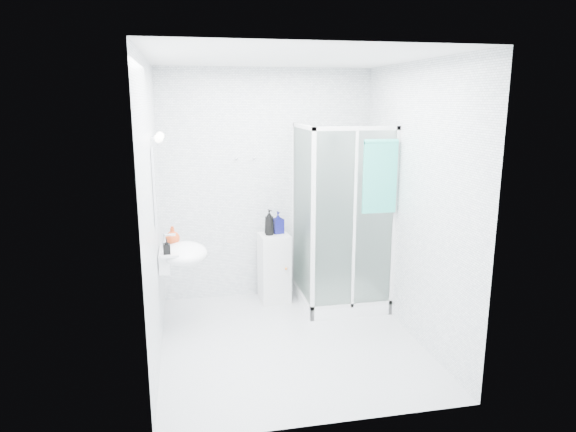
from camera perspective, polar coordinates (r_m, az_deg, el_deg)
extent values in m
cube|color=white|center=(4.61, 0.26, 0.85)|extent=(2.40, 2.60, 2.60)
cube|color=silver|center=(5.04, 0.24, -13.75)|extent=(2.40, 2.60, 0.01)
cube|color=white|center=(4.52, 0.27, 17.16)|extent=(2.40, 2.60, 0.01)
cube|color=white|center=(5.94, 5.74, -8.95)|extent=(0.90, 0.90, 0.12)
cube|color=silver|center=(5.41, 1.78, 9.89)|extent=(0.04, 0.90, 0.04)
cube|color=silver|center=(5.12, 7.65, 9.62)|extent=(0.90, 0.04, 0.04)
cube|color=silver|center=(5.14, 2.80, -1.33)|extent=(0.04, 0.04, 2.00)
cube|color=white|center=(5.54, 1.61, 0.13)|extent=(0.02, 0.82, 1.84)
cube|color=white|center=(5.24, 7.39, -0.69)|extent=(0.82, 0.02, 1.84)
cube|color=silver|center=(5.25, 7.35, -0.67)|extent=(0.03, 0.04, 1.84)
cylinder|color=silver|center=(5.96, 4.91, 4.03)|extent=(0.02, 0.02, 1.00)
cylinder|color=silver|center=(5.88, 5.08, 8.52)|extent=(0.09, 0.05, 0.09)
cylinder|color=silver|center=(6.06, 5.23, 1.28)|extent=(0.12, 0.04, 0.12)
cylinder|color=silver|center=(5.19, 10.68, 7.35)|extent=(0.03, 0.05, 0.03)
cube|color=white|center=(5.09, -13.51, -4.74)|extent=(0.10, 0.40, 0.18)
ellipsoid|color=white|center=(5.07, -11.51, -4.11)|extent=(0.46, 0.56, 0.20)
cube|color=white|center=(5.06, -12.89, -3.63)|extent=(0.16, 0.50, 0.02)
cylinder|color=silver|center=(5.04, -13.62, -2.79)|extent=(0.04, 0.04, 0.16)
cylinder|color=silver|center=(5.02, -13.09, -2.05)|extent=(0.12, 0.02, 0.02)
cube|color=white|center=(4.93, -14.49, 3.59)|extent=(0.02, 0.60, 0.70)
cylinder|color=silver|center=(4.72, -14.68, 8.33)|extent=(0.05, 0.04, 0.04)
sphere|color=white|center=(4.72, -14.19, 8.36)|extent=(0.08, 0.08, 0.08)
cylinder|color=silver|center=(5.04, -14.50, 8.60)|extent=(0.05, 0.04, 0.04)
sphere|color=white|center=(5.04, -14.04, 8.62)|extent=(0.08, 0.08, 0.08)
cylinder|color=silver|center=(5.74, -5.78, 6.40)|extent=(0.02, 0.04, 0.02)
sphere|color=silver|center=(5.72, -5.75, 6.37)|extent=(0.03, 0.03, 0.03)
cylinder|color=silver|center=(5.77, -3.79, 6.46)|extent=(0.02, 0.04, 0.02)
sphere|color=silver|center=(5.74, -3.76, 6.44)|extent=(0.03, 0.03, 0.03)
cube|color=silver|center=(5.85, -1.55, -5.77)|extent=(0.35, 0.35, 0.78)
cube|color=silver|center=(5.70, -1.28, -6.26)|extent=(0.29, 0.03, 0.67)
sphere|color=orange|center=(5.69, -0.22, -5.88)|extent=(0.03, 0.03, 0.03)
cube|color=teal|center=(5.20, 10.17, 4.21)|extent=(0.35, 0.04, 0.71)
cylinder|color=teal|center=(5.16, 10.33, 8.13)|extent=(0.35, 0.05, 0.05)
imported|color=black|center=(5.69, -2.10, -0.70)|extent=(0.14, 0.14, 0.29)
imported|color=#0E0F57|center=(5.76, -1.12, -0.72)|extent=(0.13, 0.14, 0.25)
imported|color=#B33B15|center=(5.16, -12.71, -2.12)|extent=(0.19, 0.19, 0.18)
imported|color=black|center=(4.86, -13.34, -3.32)|extent=(0.07, 0.07, 0.14)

